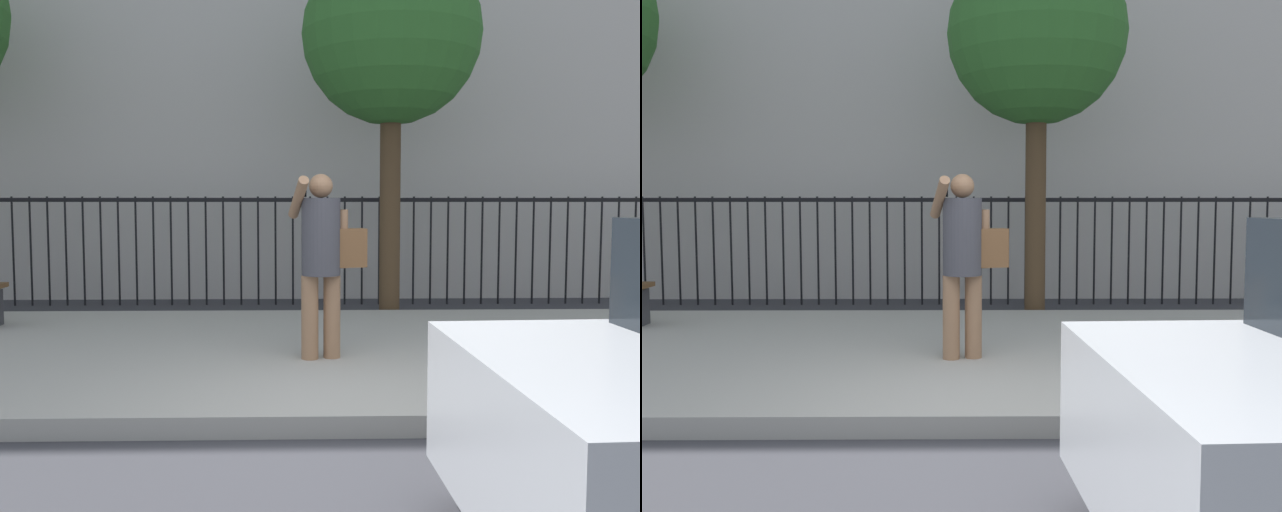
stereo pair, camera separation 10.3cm
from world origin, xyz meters
TOP-DOWN VIEW (x-y plane):
  - ground_plane at (0.00, 0.00)m, footprint 60.00×60.00m
  - sidewalk at (0.00, 2.20)m, footprint 28.00×4.40m
  - iron_fence at (0.00, 5.90)m, footprint 12.03×0.04m
  - pedestrian_on_phone at (-0.31, 1.68)m, footprint 0.70×0.49m
  - street_tree_mid at (0.64, 4.65)m, footprint 2.28×2.28m

SIDE VIEW (x-z plane):
  - ground_plane at x=0.00m, z-range 0.00..0.00m
  - sidewalk at x=0.00m, z-range 0.00..0.15m
  - iron_fence at x=0.00m, z-range 0.22..1.82m
  - pedestrian_on_phone at x=-0.31m, z-range 0.28..1.89m
  - street_tree_mid at x=0.64m, z-range 1.22..6.01m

